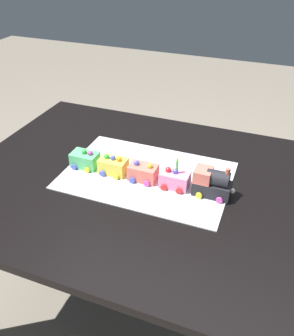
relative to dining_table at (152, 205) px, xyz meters
name	(u,v)px	position (x,y,z in m)	size (l,w,h in m)	color
ground_plane	(151,307)	(0.00, 0.00, -0.63)	(8.00, 8.00, 0.00)	gray
dining_table	(152,205)	(0.00, 0.00, 0.00)	(1.40, 1.00, 0.74)	black
cake_board	(147,175)	(0.03, -0.03, 0.11)	(0.60, 0.40, 0.00)	silver
cake_locomotive	(212,183)	(-0.21, 0.00, 0.16)	(0.14, 0.08, 0.12)	#232328
cake_car_hopper_bubblegum	(175,179)	(-0.08, 0.00, 0.14)	(0.10, 0.08, 0.07)	pink
cake_car_tanker_coral	(143,172)	(0.03, 0.00, 0.14)	(0.10, 0.08, 0.07)	#F27260
cake_car_caboose_lemon	(113,166)	(0.15, 0.00, 0.14)	(0.10, 0.08, 0.07)	#F4E04C
cake_car_flatbed_mint_green	(85,160)	(0.27, 0.00, 0.14)	(0.10, 0.08, 0.07)	#59CC7A
birthday_candle	(177,164)	(-0.09, 0.00, 0.21)	(0.01, 0.01, 0.05)	#66D872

